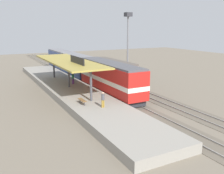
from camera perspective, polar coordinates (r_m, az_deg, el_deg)
The scene contains 12 objects.
ground_plane at distance 39.73m, azimuth -0.42°, elevation -0.20°, with size 120.00×120.00×0.00m, color #706656.
track_near at distance 38.87m, azimuth -3.04°, elevation -0.48°, with size 3.20×110.00×0.16m.
track_far at distance 40.94m, azimuth 2.82°, elevation 0.24°, with size 3.20×110.00×0.16m.
platform at distance 37.15m, azimuth -9.50°, elevation -0.64°, with size 6.00×44.00×0.90m, color gray.
station_canopy at distance 36.30m, azimuth -9.70°, elevation 5.60°, with size 5.20×18.00×4.70m.
platform_bench at distance 28.54m, azimuth -6.70°, elevation -2.95°, with size 0.44×1.70×0.50m.
locomotive at distance 34.97m, azimuth -0.44°, elevation 1.97°, with size 2.93×14.43×4.44m.
passenger_carriage_single at distance 51.43m, azimuth -9.72°, elevation 5.34°, with size 2.90×20.00×4.24m.
freight_car at distance 43.89m, azimuth 0.26°, elevation 3.73°, with size 2.80×12.00×3.54m.
light_mast at distance 45.35m, azimuth 3.59°, elevation 12.17°, with size 1.10×1.10×11.70m.
person_waiting at distance 38.57m, azimuth -8.73°, elevation 2.05°, with size 0.34×0.34×1.71m.
person_walking at distance 27.03m, azimuth -2.04°, elevation -2.67°, with size 0.34×0.34×1.71m.
Camera 1 is at (-15.71, -34.32, 9.31)m, focal length 40.84 mm.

